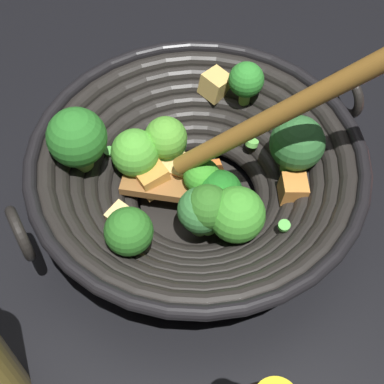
# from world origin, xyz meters

# --- Properties ---
(ground_plane) EXTENTS (4.00, 4.00, 0.00)m
(ground_plane) POSITION_xyz_m (0.00, 0.00, 0.00)
(ground_plane) COLOR black
(wok) EXTENTS (0.34, 0.37, 0.28)m
(wok) POSITION_xyz_m (0.00, 0.00, 0.06)
(wok) COLOR black
(wok) RESTS_ON ground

